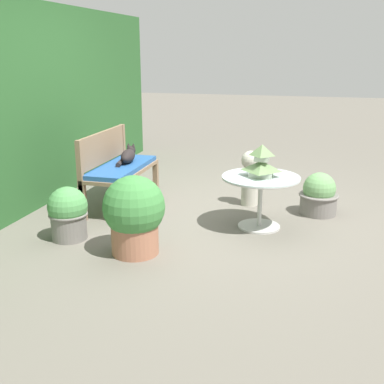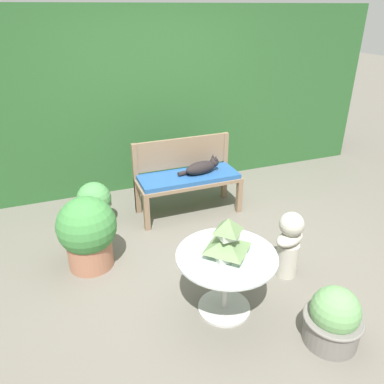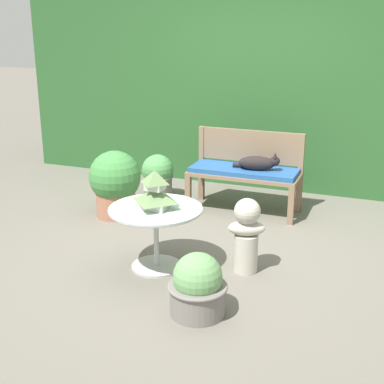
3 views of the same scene
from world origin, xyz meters
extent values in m
plane|color=#666056|center=(0.00, 0.00, 0.00)|extent=(30.00, 30.00, 0.00)
cube|color=#285628|center=(0.00, 2.43, 1.15)|extent=(6.40, 1.02, 2.29)
cube|color=#7F664C|center=(-0.46, 0.81, 0.20)|extent=(0.06, 0.06, 0.40)
cube|color=#7F664C|center=(0.69, 0.81, 0.20)|extent=(0.06, 0.06, 0.40)
cube|color=#7F664C|center=(-0.46, 1.23, 0.20)|extent=(0.06, 0.06, 0.40)
cube|color=#7F664C|center=(0.69, 1.23, 0.20)|extent=(0.06, 0.06, 0.40)
cube|color=#7F664C|center=(0.11, 1.02, 0.42)|extent=(1.21, 0.48, 0.04)
cube|color=#23518E|center=(0.11, 1.02, 0.47)|extent=(1.16, 0.44, 0.05)
cube|color=#7F664C|center=(-0.46, 1.24, 0.44)|extent=(0.06, 0.06, 0.87)
cube|color=#7F664C|center=(0.69, 1.24, 0.44)|extent=(0.06, 0.06, 0.87)
cube|color=#7F664C|center=(0.11, 1.24, 0.69)|extent=(1.16, 0.04, 0.36)
ellipsoid|color=black|center=(0.26, 0.99, 0.57)|extent=(0.41, 0.22, 0.15)
sphere|color=black|center=(0.44, 1.03, 0.60)|extent=(0.11, 0.11, 0.11)
cone|color=black|center=(0.44, 1.06, 0.67)|extent=(0.04, 0.04, 0.05)
cone|color=black|center=(0.45, 1.00, 0.67)|extent=(0.04, 0.04, 0.05)
cylinder|color=black|center=(0.09, 1.03, 0.52)|extent=(0.22, 0.09, 0.05)
cylinder|color=#B7B7B2|center=(-0.18, -0.62, 0.01)|extent=(0.43, 0.43, 0.02)
cylinder|color=#B7B7B2|center=(-0.18, -0.62, 0.27)|extent=(0.04, 0.04, 0.53)
cylinder|color=silver|center=(-0.18, -0.62, 0.54)|extent=(0.79, 0.79, 0.01)
torus|color=#B7B7B2|center=(-0.18, -0.62, 0.53)|extent=(0.79, 0.79, 0.02)
cube|color=#B2BCA8|center=(-0.18, -0.62, 0.57)|extent=(0.23, 0.23, 0.06)
pyramid|color=#668451|center=(-0.18, -0.62, 0.65)|extent=(0.31, 0.31, 0.10)
cube|color=#B2BCA8|center=(-0.18, -0.62, 0.73)|extent=(0.14, 0.14, 0.05)
pyramid|color=#668451|center=(-0.18, -0.62, 0.81)|extent=(0.19, 0.19, 0.11)
cylinder|color=#B7B2A3|center=(0.55, -0.41, 0.17)|extent=(0.20, 0.20, 0.33)
ellipsoid|color=#B7B2A3|center=(0.55, -0.41, 0.39)|extent=(0.35, 0.27, 0.12)
sphere|color=#B7B2A3|center=(0.55, -0.41, 0.54)|extent=(0.22, 0.22, 0.22)
cylinder|color=slate|center=(0.41, -1.20, 0.11)|extent=(0.40, 0.40, 0.23)
torus|color=slate|center=(0.41, -1.20, 0.22)|extent=(0.44, 0.44, 0.03)
sphere|color=#66995B|center=(0.41, -1.20, 0.29)|extent=(0.36, 0.36, 0.36)
cylinder|color=slate|center=(-0.97, 1.12, 0.13)|extent=(0.34, 0.34, 0.26)
torus|color=slate|center=(-0.97, 1.12, 0.25)|extent=(0.37, 0.37, 0.03)
sphere|color=#4C8E4C|center=(-0.97, 1.12, 0.33)|extent=(0.38, 0.38, 0.38)
cylinder|color=#9E664C|center=(-1.13, 0.38, 0.17)|extent=(0.42, 0.42, 0.34)
torus|color=#9E664C|center=(-1.13, 0.38, 0.33)|extent=(0.46, 0.46, 0.03)
sphere|color=#3D7F3D|center=(-1.13, 0.38, 0.44)|extent=(0.55, 0.55, 0.55)
camera|label=1|loc=(-4.88, -1.15, 1.76)|focal=45.00mm
camera|label=2|loc=(-1.28, -2.72, 2.26)|focal=35.00mm
camera|label=3|loc=(1.62, -4.41, 2.05)|focal=50.00mm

